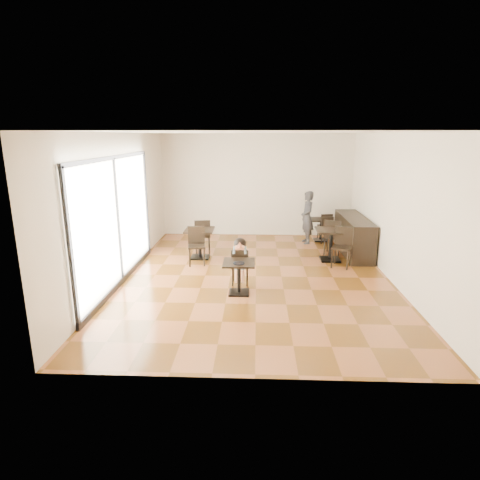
# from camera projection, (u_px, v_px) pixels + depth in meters

# --- Properties ---
(floor) EXTENTS (6.00, 8.00, 0.01)m
(floor) POSITION_uv_depth(u_px,v_px,m) (256.00, 276.00, 9.21)
(floor) COLOR brown
(floor) RESTS_ON ground
(ceiling) EXTENTS (6.00, 8.00, 0.01)m
(ceiling) POSITION_uv_depth(u_px,v_px,m) (257.00, 132.00, 8.40)
(ceiling) COLOR white
(ceiling) RESTS_ON floor
(wall_back) EXTENTS (6.00, 0.01, 3.20)m
(wall_back) POSITION_uv_depth(u_px,v_px,m) (257.00, 185.00, 12.67)
(wall_back) COLOR beige
(wall_back) RESTS_ON floor
(wall_front) EXTENTS (6.00, 0.01, 3.20)m
(wall_front) POSITION_uv_depth(u_px,v_px,m) (256.00, 265.00, 4.94)
(wall_front) COLOR beige
(wall_front) RESTS_ON floor
(wall_left) EXTENTS (0.01, 8.00, 3.20)m
(wall_left) POSITION_uv_depth(u_px,v_px,m) (122.00, 207.00, 8.92)
(wall_left) COLOR beige
(wall_left) RESTS_ON floor
(wall_right) EXTENTS (0.01, 8.00, 3.20)m
(wall_right) POSITION_uv_depth(u_px,v_px,m) (395.00, 209.00, 8.69)
(wall_right) COLOR beige
(wall_right) RESTS_ON floor
(storefront_window) EXTENTS (0.04, 4.50, 2.60)m
(storefront_window) POSITION_uv_depth(u_px,v_px,m) (117.00, 220.00, 8.49)
(storefront_window) COLOR white
(storefront_window) RESTS_ON floor
(child_table) EXTENTS (0.64, 0.64, 0.67)m
(child_table) POSITION_uv_depth(u_px,v_px,m) (239.00, 278.00, 8.14)
(child_table) COLOR black
(child_table) RESTS_ON floor
(child_chair) EXTENTS (0.36, 0.36, 0.81)m
(child_chair) POSITION_uv_depth(u_px,v_px,m) (240.00, 266.00, 8.66)
(child_chair) COLOR black
(child_chair) RESTS_ON floor
(child) EXTENTS (0.36, 0.51, 1.02)m
(child) POSITION_uv_depth(u_px,v_px,m) (240.00, 261.00, 8.63)
(child) COLOR gray
(child) RESTS_ON child_chair
(plate) EXTENTS (0.23, 0.23, 0.01)m
(plate) POSITION_uv_depth(u_px,v_px,m) (239.00, 263.00, 7.96)
(plate) COLOR black
(plate) RESTS_ON child_table
(pizza_slice) EXTENTS (0.24, 0.18, 0.05)m
(pizza_slice) POSITION_uv_depth(u_px,v_px,m) (240.00, 247.00, 8.35)
(pizza_slice) COLOR #D8BA6E
(pizza_slice) RESTS_ON child
(adult_patron) EXTENTS (0.46, 0.62, 1.56)m
(adult_patron) POSITION_uv_depth(u_px,v_px,m) (307.00, 217.00, 11.86)
(adult_patron) COLOR #39393E
(adult_patron) RESTS_ON floor
(cafe_table_mid) EXTENTS (1.00, 1.00, 0.81)m
(cafe_table_mid) POSITION_uv_depth(u_px,v_px,m) (331.00, 245.00, 10.30)
(cafe_table_mid) COLOR black
(cafe_table_mid) RESTS_ON floor
(cafe_table_left) EXTENTS (0.84, 0.84, 0.78)m
(cafe_table_left) POSITION_uv_depth(u_px,v_px,m) (200.00, 244.00, 10.50)
(cafe_table_left) COLOR black
(cafe_table_left) RESTS_ON floor
(cafe_table_back) EXTENTS (0.74, 0.74, 0.68)m
(cafe_table_back) POSITION_uv_depth(u_px,v_px,m) (321.00, 230.00, 12.24)
(cafe_table_back) COLOR black
(cafe_table_back) RESTS_ON floor
(chair_mid_a) EXTENTS (0.57, 0.57, 0.98)m
(chair_mid_a) POSITION_uv_depth(u_px,v_px,m) (333.00, 237.00, 10.80)
(chair_mid_a) COLOR black
(chair_mid_a) RESTS_ON floor
(chair_mid_b) EXTENTS (0.57, 0.57, 0.98)m
(chair_mid_b) POSITION_uv_depth(u_px,v_px,m) (342.00, 248.00, 9.74)
(chair_mid_b) COLOR black
(chair_mid_b) RESTS_ON floor
(chair_left_a) EXTENTS (0.48, 0.48, 0.93)m
(chair_left_a) POSITION_uv_depth(u_px,v_px,m) (202.00, 236.00, 11.01)
(chair_left_a) COLOR black
(chair_left_a) RESTS_ON floor
(chair_left_b) EXTENTS (0.48, 0.48, 0.93)m
(chair_left_b) POSITION_uv_depth(u_px,v_px,m) (197.00, 246.00, 9.95)
(chair_left_b) COLOR black
(chair_left_b) RESTS_ON floor
(chair_back_a) EXTENTS (0.42, 0.42, 0.82)m
(chair_back_a) POSITION_uv_depth(u_px,v_px,m) (325.00, 226.00, 12.41)
(chair_back_a) COLOR black
(chair_back_a) RESTS_ON floor
(chair_back_b) EXTENTS (0.42, 0.42, 0.82)m
(chair_back_b) POSITION_uv_depth(u_px,v_px,m) (329.00, 232.00, 11.69)
(chair_back_b) COLOR black
(chair_back_b) RESTS_ON floor
(service_counter) EXTENTS (0.60, 2.40, 1.00)m
(service_counter) POSITION_uv_depth(u_px,v_px,m) (353.00, 235.00, 10.91)
(service_counter) COLOR black
(service_counter) RESTS_ON floor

